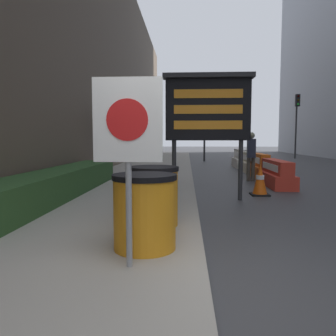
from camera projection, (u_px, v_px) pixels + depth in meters
ground_plane at (210, 298)px, 2.86m from camera, size 120.00×120.00×0.00m
sidewalk_left at (9, 285)px, 2.95m from camera, size 3.61×56.00×0.14m
building_left_facade at (92, 34)px, 12.35m from camera, size 0.40×50.40×10.68m
hedge_strip at (57, 184)px, 7.07m from camera, size 0.90×6.82×0.58m
bare_tree at (109, 135)px, 11.47m from camera, size 1.19×1.26×2.91m
barrel_drum_foreground at (145, 211)px, 3.72m from camera, size 0.73×0.73×0.86m
barrel_drum_middle at (153, 196)px, 4.75m from camera, size 0.73×0.73×0.86m
warning_sign at (128, 134)px, 3.09m from camera, size 0.66×0.08×1.83m
message_board at (208, 109)px, 7.33m from camera, size 2.01×0.36×2.83m
jersey_barrier_red_striped at (276, 175)px, 9.66m from camera, size 0.64×2.14×0.77m
jersey_barrier_orange_far at (259, 167)px, 11.93m from camera, size 0.53×1.88×0.86m
jersey_barrier_cream at (249, 163)px, 13.94m from camera, size 0.54×1.74×0.84m
jersey_barrier_white at (240, 159)px, 16.16m from camera, size 0.61×1.90×0.89m
traffic_cone_near at (267, 160)px, 16.34m from camera, size 0.39×0.39×0.70m
traffic_cone_mid at (260, 180)px, 8.09m from camera, size 0.44×0.44×0.78m
traffic_light_near_curb at (205, 109)px, 20.31m from camera, size 0.28×0.45×4.49m
traffic_light_far_side at (297, 113)px, 23.26m from camera, size 0.28×0.45×4.55m
pedestrian_worker at (251, 152)px, 10.83m from camera, size 0.29×0.44×1.62m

